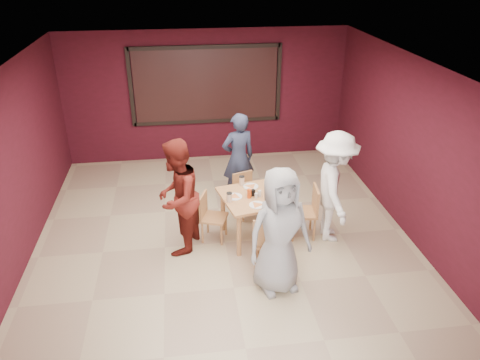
{
  "coord_description": "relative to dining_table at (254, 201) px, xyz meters",
  "views": [
    {
      "loc": [
        -0.62,
        -6.25,
        4.27
      ],
      "look_at": [
        0.26,
        0.1,
        1.06
      ],
      "focal_mm": 35.0,
      "sensor_mm": 36.0,
      "label": 1
    }
  ],
  "objects": [
    {
      "name": "floor",
      "position": [
        -0.48,
        -0.1,
        -0.68
      ],
      "size": [
        7.0,
        7.0,
        0.0
      ],
      "primitive_type": "plane",
      "color": "tan",
      "rests_on": "ground"
    },
    {
      "name": "diner_right",
      "position": [
        1.25,
        -0.15,
        0.23
      ],
      "size": [
        0.81,
        1.25,
        1.81
      ],
      "primitive_type": "imported",
      "rotation": [
        0.0,
        0.0,
        1.45
      ],
      "color": "white",
      "rests_on": "floor"
    },
    {
      "name": "diner_front",
      "position": [
        0.13,
        -1.26,
        0.23
      ],
      "size": [
        0.99,
        0.76,
        1.81
      ],
      "primitive_type": "imported",
      "rotation": [
        0.0,
        0.0,
        0.22
      ],
      "color": "#959595",
      "rests_on": "floor"
    },
    {
      "name": "chair_front",
      "position": [
        0.07,
        -0.87,
        -0.17
      ],
      "size": [
        0.53,
        0.53,
        0.89
      ],
      "color": "#BB8348",
      "rests_on": "floor"
    },
    {
      "name": "chair_left",
      "position": [
        -0.69,
        0.07,
        -0.22
      ],
      "size": [
        0.49,
        0.49,
        0.8
      ],
      "color": "#BB8348",
      "rests_on": "floor"
    },
    {
      "name": "diner_back",
      "position": [
        -0.07,
        1.31,
        0.17
      ],
      "size": [
        0.7,
        0.55,
        1.69
      ],
      "primitive_type": "imported",
      "rotation": [
        0.0,
        0.0,
        3.4
      ],
      "color": "#2A324B",
      "rests_on": "floor"
    },
    {
      "name": "chair_back",
      "position": [
        -0.03,
        0.76,
        -0.24
      ],
      "size": [
        0.48,
        0.48,
        0.78
      ],
      "color": "#BB8348",
      "rests_on": "floor"
    },
    {
      "name": "window_blinds",
      "position": [
        -0.48,
        3.35,
        0.97
      ],
      "size": [
        3.0,
        0.02,
        1.5
      ],
      "primitive_type": "cube",
      "color": "black"
    },
    {
      "name": "dining_table",
      "position": [
        0.0,
        0.0,
        0.0
      ],
      "size": [
        1.16,
        1.16,
        0.92
      ],
      "color": "tan",
      "rests_on": "floor"
    },
    {
      "name": "chair_right",
      "position": [
        0.87,
        -0.06,
        -0.18
      ],
      "size": [
        0.46,
        0.46,
        0.87
      ],
      "color": "#BB8348",
      "rests_on": "floor"
    },
    {
      "name": "diner_left",
      "position": [
        -1.19,
        -0.15,
        0.23
      ],
      "size": [
        0.96,
        1.07,
        1.82
      ],
      "primitive_type": "imported",
      "rotation": [
        0.0,
        0.0,
        -1.93
      ],
      "color": "maroon",
      "rests_on": "floor"
    }
  ]
}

